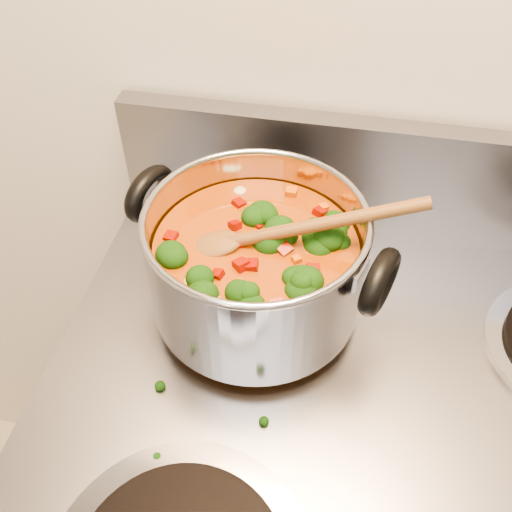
# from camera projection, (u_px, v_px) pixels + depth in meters

# --- Properties ---
(stockpot) EXTENTS (0.30, 0.24, 0.14)m
(stockpot) POSITION_uv_depth(u_px,v_px,m) (256.00, 262.00, 0.62)
(stockpot) COLOR #A7A7AF
(stockpot) RESTS_ON electric_range
(wooden_spoon) EXTENTS (0.25, 0.07, 0.08)m
(wooden_spoon) POSITION_uv_depth(u_px,v_px,m) (267.00, 235.00, 0.59)
(wooden_spoon) COLOR brown
(wooden_spoon) RESTS_ON stockpot
(cooktop_crumbs) EXTENTS (0.23, 0.36, 0.01)m
(cooktop_crumbs) POSITION_uv_depth(u_px,v_px,m) (293.00, 361.00, 0.62)
(cooktop_crumbs) COLOR black
(cooktop_crumbs) RESTS_ON electric_range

